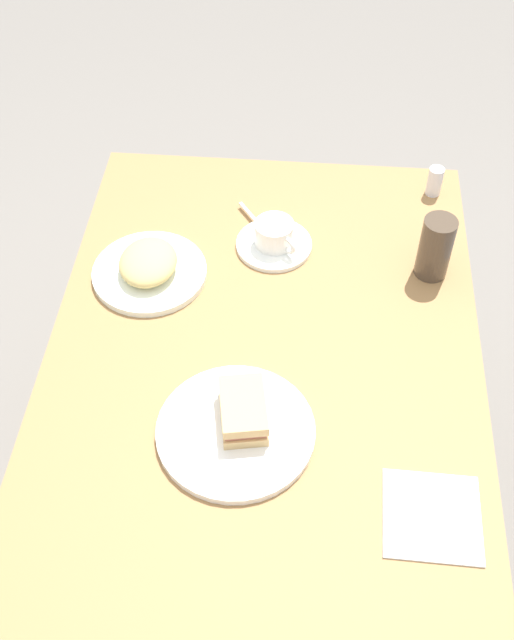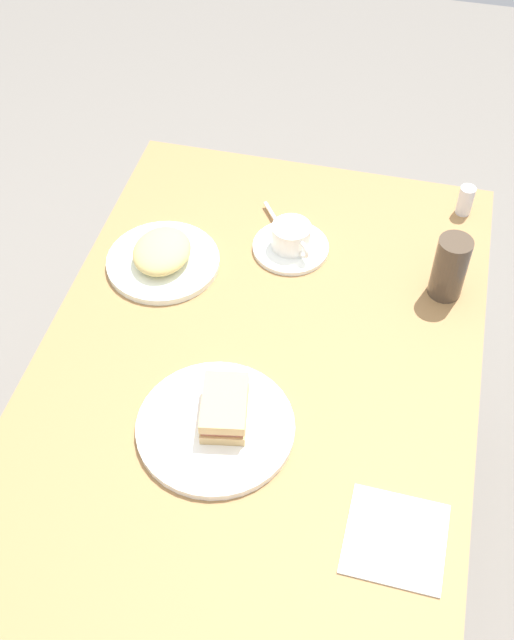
{
  "view_description": "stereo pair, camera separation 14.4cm",
  "coord_description": "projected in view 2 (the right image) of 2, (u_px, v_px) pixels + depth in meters",
  "views": [
    {
      "loc": [
        0.8,
        0.06,
        1.87
      ],
      "look_at": [
        -0.14,
        -0.02,
        0.78
      ],
      "focal_mm": 44.46,
      "sensor_mm": 36.0,
      "label": 1
    },
    {
      "loc": [
        0.77,
        0.2,
        1.87
      ],
      "look_at": [
        -0.14,
        -0.02,
        0.78
      ],
      "focal_mm": 44.46,
      "sensor_mm": 36.0,
      "label": 2
    }
  ],
  "objects": [
    {
      "name": "ground_plane",
      "position": [
        250.0,
        572.0,
        1.94
      ],
      "size": [
        6.0,
        6.0,
        0.0
      ],
      "primitive_type": "plane",
      "color": "slate"
    },
    {
      "name": "napkin",
      "position": [
        395.0,
        538.0,
        1.19
      ],
      "size": [
        0.15,
        0.15,
        0.0
      ],
      "primitive_type": "cube",
      "rotation": [
        0.0,
        0.0,
        -0.02
      ],
      "color": "white",
      "rests_on": "dining_table"
    },
    {
      "name": "spoon",
      "position": [
        277.0,
        222.0,
        1.64
      ],
      "size": [
        0.09,
        0.07,
        0.01
      ],
      "color": "silver",
      "rests_on": "coffee_saucer"
    },
    {
      "name": "sandwich_front",
      "position": [
        225.0,
        408.0,
        1.3
      ],
      "size": [
        0.12,
        0.09,
        0.05
      ],
      "color": "tan",
      "rests_on": "sandwich_plate"
    },
    {
      "name": "side_food_pile",
      "position": [
        162.0,
        251.0,
        1.55
      ],
      "size": [
        0.13,
        0.11,
        0.04
      ],
      "primitive_type": "ellipsoid",
      "color": "tan",
      "rests_on": "side_plate"
    },
    {
      "name": "drinking_glass",
      "position": [
        450.0,
        267.0,
        1.47
      ],
      "size": [
        0.06,
        0.06,
        0.13
      ],
      "primitive_type": "cylinder",
      "color": "#4C3D2F",
      "rests_on": "dining_table"
    },
    {
      "name": "sandwich_plate",
      "position": [
        216.0,
        427.0,
        1.31
      ],
      "size": [
        0.26,
        0.26,
        0.01
      ],
      "primitive_type": "cylinder",
      "color": "white",
      "rests_on": "dining_table"
    },
    {
      "name": "salt_shaker",
      "position": [
        466.0,
        200.0,
        1.65
      ],
      "size": [
        0.03,
        0.03,
        0.07
      ],
      "primitive_type": "cylinder",
      "color": "silver",
      "rests_on": "dining_table"
    },
    {
      "name": "coffee_saucer",
      "position": [
        291.0,
        247.0,
        1.6
      ],
      "size": [
        0.15,
        0.15,
        0.01
      ],
      "primitive_type": "cylinder",
      "color": "white",
      "rests_on": "dining_table"
    },
    {
      "name": "coffee_cup",
      "position": [
        292.0,
        236.0,
        1.57
      ],
      "size": [
        0.09,
        0.08,
        0.05
      ],
      "color": "white",
      "rests_on": "coffee_saucer"
    },
    {
      "name": "side_plate",
      "position": [
        163.0,
        262.0,
        1.57
      ],
      "size": [
        0.22,
        0.22,
        0.01
      ],
      "primitive_type": "cylinder",
      "color": "white",
      "rests_on": "dining_table"
    },
    {
      "name": "dining_table",
      "position": [
        247.0,
        422.0,
        1.44
      ],
      "size": [
        1.29,
        0.79,
        0.75
      ],
      "color": "#9B7041",
      "rests_on": "ground_plane"
    }
  ]
}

